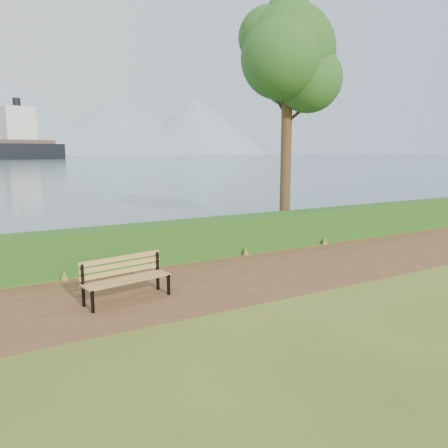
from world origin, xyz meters
TOP-DOWN VIEW (x-y plane):
  - ground at (0.00, 0.00)m, footprint 140.00×140.00m
  - path at (0.00, 0.30)m, footprint 40.00×3.40m
  - hedge at (0.00, 2.60)m, footprint 32.00×0.85m
  - bench at (-2.40, 0.11)m, footprint 1.75×0.77m
  - tree at (4.87, 4.56)m, footprint 3.87×3.54m

SIDE VIEW (x-z plane):
  - ground at x=0.00m, z-range 0.00..0.00m
  - path at x=0.00m, z-range 0.00..0.01m
  - bench at x=-2.40m, z-range 0.06..0.91m
  - hedge at x=0.00m, z-range 0.00..1.00m
  - tree at x=4.87m, z-range 1.97..10.05m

